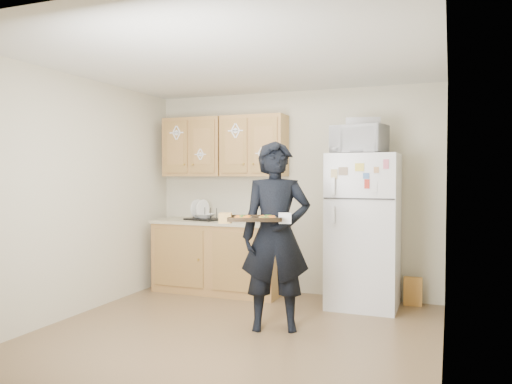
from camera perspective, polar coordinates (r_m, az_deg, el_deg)
floor at (r=4.76m, az=-2.61°, el=-16.00°), size 3.60×3.60×0.00m
ceiling at (r=4.65m, az=-2.66°, el=14.79°), size 3.60×3.60×0.00m
wall_back at (r=6.22m, az=4.10°, el=-0.04°), size 3.60×0.04×2.50m
wall_front at (r=2.98m, az=-16.80°, el=-2.34°), size 3.60×0.04×2.50m
wall_left at (r=5.52m, az=-19.99°, el=-0.42°), size 0.04×3.60×2.50m
wall_right at (r=4.15m, az=20.75°, el=-1.19°), size 0.04×3.60×2.50m
refrigerator at (r=5.68m, az=12.20°, el=-4.33°), size 0.75×0.70×1.70m
base_cabinet at (r=6.32m, az=-4.24°, el=-7.49°), size 1.60×0.60×0.86m
countertop at (r=6.26m, az=-4.25°, el=-3.43°), size 1.64×0.64×0.04m
upper_cab_left at (r=6.54m, az=-6.94°, el=5.09°), size 0.80×0.33×0.75m
upper_cab_right at (r=6.20m, az=-0.21°, el=5.27°), size 0.80×0.33×0.75m
cereal_box at (r=5.97m, az=17.50°, el=-10.78°), size 0.20×0.07×0.32m
person at (r=4.73m, az=2.29°, el=-5.03°), size 0.76×0.62×1.78m
baking_tray at (r=4.48m, az=-0.11°, el=-3.12°), size 0.57×0.49×0.04m
pizza_front_left at (r=4.41m, az=-1.59°, el=-2.98°), size 0.16×0.16×0.02m
pizza_front_right at (r=4.40m, az=1.31°, el=-2.99°), size 0.16×0.16×0.02m
pizza_back_left at (r=4.57m, az=-1.48°, el=-2.81°), size 0.16×0.16×0.02m
pizza_back_right at (r=4.56m, az=1.31°, el=-2.82°), size 0.16×0.16×0.02m
microwave at (r=5.61m, az=11.68°, el=5.88°), size 0.63×0.48×0.31m
foil_pan at (r=5.65m, az=12.13°, el=7.83°), size 0.41×0.31×0.08m
dish_rack at (r=6.32m, az=-5.87°, el=-2.41°), size 0.50×0.42×0.17m
bowl at (r=6.32m, az=-5.88°, el=-2.74°), size 0.26×0.26×0.06m
soap_bottle at (r=5.92m, az=-0.39°, el=-2.60°), size 0.11×0.11×0.19m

